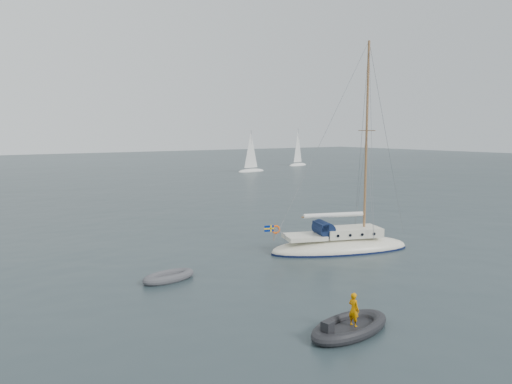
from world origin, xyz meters
TOP-DOWN VIEW (x-y plane):
  - ground at (0.00, 0.00)m, footprint 300.00×300.00m
  - sailboat at (3.31, -1.70)m, footprint 9.80×2.93m
  - dinghy at (-8.58, -1.32)m, footprint 3.04×1.37m
  - rib at (-5.66, -11.50)m, footprint 4.12×1.87m
  - distant_yacht_c at (50.97, 61.11)m, footprint 6.52×3.48m
  - distant_yacht_b at (33.26, 53.31)m, footprint 6.25×3.33m

SIDE VIEW (x-z plane):
  - ground at x=0.00m, z-range 0.00..0.00m
  - dinghy at x=-8.58m, z-range -0.03..0.41m
  - rib at x=-5.66m, z-range -0.53..1.02m
  - sailboat at x=3.31m, z-range -5.92..8.03m
  - distant_yacht_b at x=33.26m, z-range -0.60..7.68m
  - distant_yacht_c at x=50.97m, z-range -0.63..8.01m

